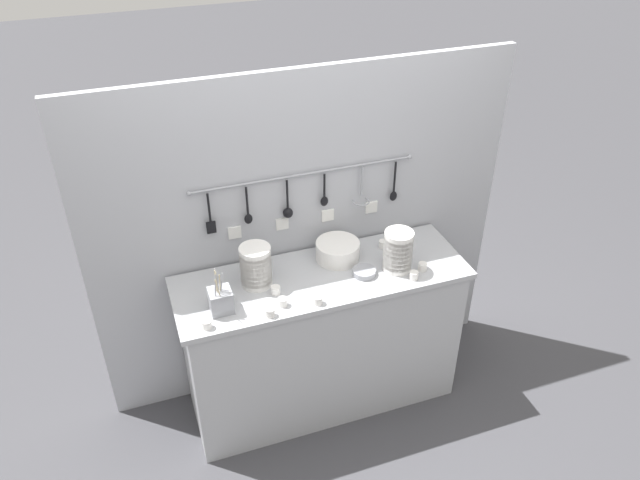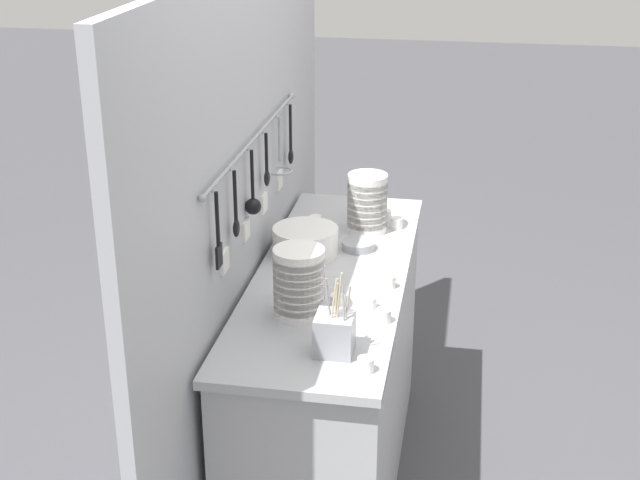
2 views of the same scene
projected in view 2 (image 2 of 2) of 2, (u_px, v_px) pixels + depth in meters
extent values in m
cube|color=#ADAFB5|center=(332.00, 275.00, 3.17)|extent=(1.59, 0.53, 0.03)
cube|color=#ADAFB5|center=(331.00, 387.00, 3.35)|extent=(1.53, 0.51, 0.90)
cube|color=#A8AAB2|center=(250.00, 250.00, 3.19)|extent=(2.39, 0.04, 1.97)
cylinder|color=#93969E|center=(255.00, 138.00, 3.02)|extent=(1.22, 0.01, 0.01)
sphere|color=#93969E|center=(202.00, 198.00, 2.47)|extent=(0.02, 0.02, 0.02)
sphere|color=#93969E|center=(291.00, 96.00, 3.58)|extent=(0.02, 0.02, 0.02)
cylinder|color=black|center=(217.00, 220.00, 2.58)|extent=(0.01, 0.01, 0.17)
cube|color=black|center=(219.00, 256.00, 2.63)|extent=(0.05, 0.01, 0.07)
cylinder|color=#93969E|center=(212.00, 190.00, 2.55)|extent=(0.00, 0.01, 0.02)
cylinder|color=black|center=(235.00, 196.00, 2.76)|extent=(0.01, 0.01, 0.17)
ellipsoid|color=black|center=(236.00, 228.00, 2.81)|extent=(0.04, 0.02, 0.06)
cylinder|color=#93969E|center=(230.00, 168.00, 2.73)|extent=(0.01, 0.01, 0.02)
cylinder|color=black|center=(252.00, 176.00, 2.97)|extent=(0.01, 0.01, 0.18)
sphere|color=black|center=(253.00, 206.00, 3.01)|extent=(0.06, 0.06, 0.06)
cylinder|color=#93969E|center=(248.00, 148.00, 2.93)|extent=(0.01, 0.01, 0.02)
cylinder|color=black|center=(266.00, 152.00, 3.15)|extent=(0.01, 0.01, 0.14)
ellipsoid|color=black|center=(267.00, 178.00, 3.18)|extent=(0.04, 0.02, 0.06)
cylinder|color=#93969E|center=(263.00, 131.00, 3.12)|extent=(0.01, 0.01, 0.02)
cylinder|color=#93969E|center=(280.00, 139.00, 3.35)|extent=(0.01, 0.01, 0.17)
torus|color=#93969E|center=(280.00, 171.00, 3.40)|extent=(0.10, 0.10, 0.01)
cylinder|color=#93969E|center=(276.00, 116.00, 3.32)|extent=(0.01, 0.01, 0.02)
cylinder|color=black|center=(290.00, 128.00, 3.54)|extent=(0.01, 0.01, 0.19)
ellipsoid|color=black|center=(291.00, 157.00, 3.58)|extent=(0.04, 0.02, 0.06)
cylinder|color=#93969E|center=(287.00, 103.00, 3.50)|extent=(0.00, 0.01, 0.02)
cube|color=white|center=(225.00, 261.00, 2.77)|extent=(0.07, 0.01, 0.07)
cube|color=white|center=(246.00, 230.00, 3.01)|extent=(0.07, 0.01, 0.07)
cube|color=white|center=(264.00, 203.00, 3.25)|extent=(0.07, 0.01, 0.07)
cube|color=white|center=(279.00, 180.00, 3.50)|extent=(0.07, 0.01, 0.07)
cylinder|color=white|center=(367.00, 225.00, 3.51)|extent=(0.16, 0.16, 0.05)
cylinder|color=white|center=(367.00, 219.00, 3.50)|extent=(0.16, 0.16, 0.05)
cylinder|color=white|center=(367.00, 212.00, 3.49)|extent=(0.16, 0.16, 0.05)
cylinder|color=white|center=(367.00, 206.00, 3.48)|extent=(0.16, 0.16, 0.05)
cylinder|color=white|center=(367.00, 200.00, 3.47)|extent=(0.16, 0.16, 0.05)
cylinder|color=white|center=(367.00, 193.00, 3.46)|extent=(0.16, 0.16, 0.05)
cylinder|color=white|center=(368.00, 187.00, 3.45)|extent=(0.16, 0.16, 0.05)
cylinder|color=white|center=(368.00, 180.00, 3.44)|extent=(0.16, 0.16, 0.05)
cylinder|color=white|center=(299.00, 308.00, 2.85)|extent=(0.16, 0.16, 0.05)
cylinder|color=white|center=(299.00, 300.00, 2.84)|extent=(0.16, 0.16, 0.05)
cylinder|color=white|center=(299.00, 293.00, 2.83)|extent=(0.16, 0.16, 0.05)
cylinder|color=white|center=(299.00, 286.00, 2.82)|extent=(0.16, 0.16, 0.05)
cylinder|color=white|center=(299.00, 278.00, 2.81)|extent=(0.16, 0.16, 0.05)
cylinder|color=white|center=(299.00, 271.00, 2.80)|extent=(0.16, 0.16, 0.05)
cylinder|color=white|center=(299.00, 264.00, 2.79)|extent=(0.16, 0.16, 0.05)
cylinder|color=white|center=(299.00, 256.00, 2.78)|extent=(0.16, 0.16, 0.05)
cylinder|color=white|center=(306.00, 253.00, 3.31)|extent=(0.24, 0.24, 0.01)
cylinder|color=white|center=(306.00, 250.00, 3.30)|extent=(0.24, 0.24, 0.01)
cylinder|color=white|center=(306.00, 248.00, 3.30)|extent=(0.24, 0.24, 0.01)
cylinder|color=white|center=(306.00, 246.00, 3.30)|extent=(0.24, 0.24, 0.01)
cylinder|color=white|center=(305.00, 243.00, 3.29)|extent=(0.24, 0.24, 0.01)
cylinder|color=white|center=(305.00, 241.00, 3.29)|extent=(0.24, 0.24, 0.01)
cylinder|color=white|center=(305.00, 239.00, 3.28)|extent=(0.24, 0.24, 0.01)
cylinder|color=white|center=(305.00, 236.00, 3.28)|extent=(0.24, 0.24, 0.01)
cylinder|color=white|center=(305.00, 234.00, 3.28)|extent=(0.24, 0.24, 0.01)
cylinder|color=white|center=(305.00, 232.00, 3.27)|extent=(0.24, 0.24, 0.01)
cylinder|color=white|center=(305.00, 229.00, 3.27)|extent=(0.24, 0.24, 0.01)
cylinder|color=#93969E|center=(358.00, 245.00, 3.34)|extent=(0.13, 0.13, 0.03)
cube|color=#93969E|center=(335.00, 334.00, 2.61)|extent=(0.11, 0.11, 0.12)
cylinder|color=#93969E|center=(344.00, 311.00, 2.55)|extent=(0.03, 0.02, 0.18)
cylinder|color=#C6B793|center=(336.00, 309.00, 2.58)|extent=(0.01, 0.02, 0.16)
cylinder|color=#C6B793|center=(333.00, 308.00, 2.56)|extent=(0.02, 0.03, 0.18)
cylinder|color=#C6B793|center=(338.00, 305.00, 2.56)|extent=(0.01, 0.03, 0.21)
cylinder|color=#93969E|center=(337.00, 307.00, 2.59)|extent=(0.03, 0.01, 0.17)
cylinder|color=#93969E|center=(329.00, 306.00, 2.58)|extent=(0.02, 0.02, 0.18)
cylinder|color=#C6B793|center=(347.00, 310.00, 2.56)|extent=(0.03, 0.03, 0.17)
cylinder|color=white|center=(389.00, 282.00, 3.03)|extent=(0.05, 0.05, 0.04)
cylinder|color=white|center=(315.00, 221.00, 3.56)|extent=(0.05, 0.05, 0.04)
cylinder|color=white|center=(366.00, 365.00, 2.52)|extent=(0.05, 0.05, 0.04)
cylinder|color=white|center=(385.00, 215.00, 3.62)|extent=(0.05, 0.05, 0.04)
cylinder|color=white|center=(383.00, 316.00, 2.80)|extent=(0.05, 0.05, 0.04)
cylinder|color=white|center=(338.00, 301.00, 2.90)|extent=(0.05, 0.05, 0.04)
cylinder|color=white|center=(397.00, 223.00, 3.54)|extent=(0.05, 0.05, 0.04)
cylinder|color=white|center=(369.00, 303.00, 2.89)|extent=(0.05, 0.05, 0.04)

